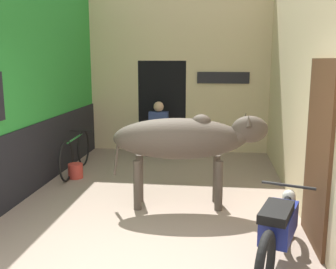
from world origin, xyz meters
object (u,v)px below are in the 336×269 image
at_px(cow, 186,139).
at_px(motorcycle_near, 279,228).
at_px(plastic_stool, 179,144).
at_px(bucket, 76,171).
at_px(bicycle, 76,153).
at_px(shopkeeper_seated, 158,127).

height_order(cow, motorcycle_near, cow).
relative_size(plastic_stool, bucket, 1.76).
xyz_separation_m(bicycle, shopkeeper_seated, (1.33, 1.51, 0.26)).
xyz_separation_m(shopkeeper_seated, plastic_stool, (0.43, 0.17, -0.39)).
bearing_deg(shopkeeper_seated, bucket, -123.73).
height_order(motorcycle_near, plastic_stool, motorcycle_near).
bearing_deg(shopkeeper_seated, plastic_stool, 20.99).
xyz_separation_m(cow, bucket, (-2.05, 1.10, -0.85)).
relative_size(shopkeeper_seated, bucket, 4.57).
xyz_separation_m(bicycle, bucket, (0.11, -0.33, -0.24)).
relative_size(cow, bicycle, 1.25).
relative_size(shopkeeper_seated, plastic_stool, 2.60).
height_order(shopkeeper_seated, plastic_stool, shopkeeper_seated).
height_order(bicycle, plastic_stool, bicycle).
relative_size(cow, plastic_stool, 4.83).
distance_m(cow, bucket, 2.48).
height_order(cow, bicycle, cow).
bearing_deg(motorcycle_near, bicycle, 137.00).
distance_m(cow, shopkeeper_seated, 3.07).
bearing_deg(bicycle, plastic_stool, 43.47).
xyz_separation_m(motorcycle_near, shopkeeper_seated, (-1.90, 4.52, 0.22)).
xyz_separation_m(bicycle, plastic_stool, (1.77, 1.67, -0.13)).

